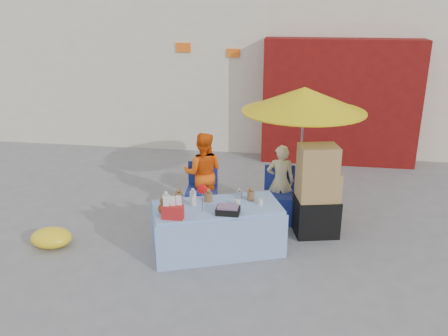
% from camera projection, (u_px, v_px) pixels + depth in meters
% --- Properties ---
extents(ground, '(80.00, 80.00, 0.00)m').
position_uv_depth(ground, '(197.00, 247.00, 6.76)').
color(ground, slate).
rests_on(ground, ground).
extents(backdrop, '(14.00, 8.00, 7.80)m').
position_uv_depth(backdrop, '(272.00, 9.00, 12.65)').
color(backdrop, silver).
rests_on(backdrop, ground).
extents(market_table, '(1.94, 1.40, 1.07)m').
position_uv_depth(market_table, '(217.00, 228.00, 6.56)').
color(market_table, '#94B7ED').
rests_on(market_table, ground).
extents(chair_left, '(0.52, 0.51, 0.85)m').
position_uv_depth(chair_left, '(202.00, 200.00, 7.69)').
color(chair_left, navy).
rests_on(chair_left, ground).
extents(chair_right, '(0.52, 0.51, 0.85)m').
position_uv_depth(chair_right, '(279.00, 205.00, 7.51)').
color(chair_right, navy).
rests_on(chair_right, ground).
extents(vendor_orange, '(0.70, 0.56, 1.35)m').
position_uv_depth(vendor_orange, '(203.00, 173.00, 7.68)').
color(vendor_orange, '#FF5B0D').
rests_on(vendor_orange, ground).
extents(vendor_beige, '(0.46, 0.32, 1.21)m').
position_uv_depth(vendor_beige, '(280.00, 182.00, 7.52)').
color(vendor_beige, beige).
rests_on(vendor_beige, ground).
extents(umbrella, '(1.90, 1.90, 2.09)m').
position_uv_depth(umbrella, '(304.00, 100.00, 7.19)').
color(umbrella, gray).
rests_on(umbrella, ground).
extents(box_stack, '(0.72, 0.64, 1.38)m').
position_uv_depth(box_stack, '(317.00, 194.00, 6.95)').
color(box_stack, black).
rests_on(box_stack, ground).
extents(tarp_bundle, '(0.60, 0.49, 0.26)m').
position_uv_depth(tarp_bundle, '(51.00, 238.00, 6.74)').
color(tarp_bundle, yellow).
rests_on(tarp_bundle, ground).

